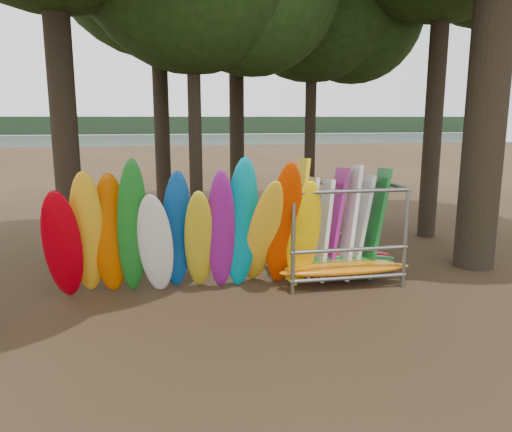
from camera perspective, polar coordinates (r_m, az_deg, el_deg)
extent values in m
plane|color=#47331E|center=(11.49, 4.83, -8.18)|extent=(120.00, 120.00, 0.00)
plane|color=gray|center=(70.58, -8.66, 7.99)|extent=(160.00, 160.00, 0.00)
cube|color=black|center=(120.47, -9.76, 10.19)|extent=(160.00, 4.00, 4.00)
cylinder|color=black|center=(13.01, -21.77, 19.14)|extent=(0.62, 0.62, 11.54)
cylinder|color=black|center=(16.81, -10.94, 16.05)|extent=(0.50, 0.50, 10.56)
cylinder|color=black|center=(18.78, -2.28, 19.48)|extent=(0.54, 0.54, 13.02)
cylinder|color=black|center=(18.28, 6.31, 14.00)|extent=(0.39, 0.39, 9.43)
cylinder|color=black|center=(13.84, -7.10, 14.56)|extent=(0.36, 0.36, 9.27)
cylinder|color=black|center=(17.03, 20.21, 18.75)|extent=(0.56, 0.56, 12.47)
ellipsoid|color=#BC000D|center=(10.82, -21.22, -3.29)|extent=(0.82, 1.46, 2.60)
ellipsoid|color=yellow|center=(10.91, -18.72, -2.09)|extent=(0.87, 1.58, 2.93)
ellipsoid|color=#D35501|center=(10.97, -16.25, -2.11)|extent=(0.87, 1.14, 2.81)
ellipsoid|color=#1B7423|center=(10.66, -13.95, -1.48)|extent=(0.81, 1.51, 3.16)
ellipsoid|color=silver|center=(10.70, -11.40, -3.29)|extent=(0.88, 1.31, 2.43)
ellipsoid|color=#0E4BA3|center=(10.91, -9.02, -1.79)|extent=(0.73, 1.18, 2.83)
ellipsoid|color=gold|center=(10.79, -6.51, -2.89)|extent=(0.73, 1.49, 2.51)
ellipsoid|color=#82177F|center=(10.67, -4.02, -1.85)|extent=(0.71, 1.34, 2.89)
ellipsoid|color=#03889D|center=(10.80, -1.67, -1.04)|extent=(0.76, 1.15, 3.11)
ellipsoid|color=yellow|center=(10.87, 0.80, -2.15)|extent=(0.86, 2.03, 2.73)
ellipsoid|color=#D23400|center=(10.89, 3.21, -1.19)|extent=(0.78, 1.45, 3.04)
ellipsoid|color=yellow|center=(11.08, 5.47, -2.13)|extent=(0.80, 1.05, 2.59)
ellipsoid|color=orange|center=(11.54, 10.15, -6.03)|extent=(3.11, 0.55, 0.24)
ellipsoid|color=#A48715|center=(11.80, 9.64, -5.62)|extent=(2.72, 0.55, 0.24)
ellipsoid|color=#166528|center=(12.12, 9.04, -5.15)|extent=(3.05, 0.55, 0.24)
ellipsoid|color=red|center=(12.45, 8.47, -4.69)|extent=(3.13, 0.55, 0.24)
cube|color=yellow|center=(11.54, 4.81, -0.63)|extent=(0.45, 0.81, 2.92)
cube|color=white|center=(11.84, 6.05, -1.50)|extent=(0.37, 0.78, 2.46)
cube|color=silver|center=(11.81, 7.73, -1.66)|extent=(0.37, 0.77, 2.42)
cube|color=#99197C|center=(12.06, 8.90, -0.80)|extent=(0.57, 0.81, 2.66)
cube|color=white|center=(11.97, 10.69, -0.77)|extent=(0.43, 0.78, 2.75)
cube|color=silver|center=(12.25, 11.79, -1.12)|extent=(0.57, 0.77, 2.49)
cube|color=#186C2A|center=(12.24, 13.44, -0.81)|extent=(0.60, 0.79, 2.65)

